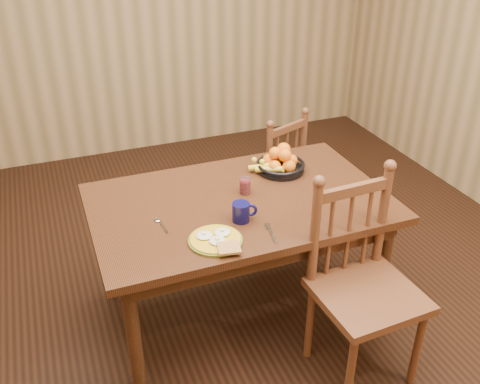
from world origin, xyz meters
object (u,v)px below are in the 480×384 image
object	(u,v)px
chair_near	(363,286)
dining_table	(240,213)
chair_far	(271,174)
coffee_mug	(242,212)
breakfast_plate	(216,240)
fruit_bowl	(280,163)

from	to	relation	value
chair_near	dining_table	bearing A→B (deg)	119.66
chair_far	chair_near	bearing A→B (deg)	63.28
chair_near	coffee_mug	size ratio (longest dim) A/B	7.99
breakfast_plate	fruit_bowl	bearing A→B (deg)	43.33
fruit_bowl	chair_far	bearing A→B (deg)	70.24
dining_table	chair_far	world-z (taller)	chair_far
chair_near	coffee_mug	distance (m)	0.70
chair_far	coffee_mug	distance (m)	1.17
chair_far	chair_near	size ratio (longest dim) A/B	0.86
dining_table	chair_far	xyz separation A→B (m)	(0.53, 0.75, -0.22)
chair_far	fruit_bowl	size ratio (longest dim) A/B	2.82
chair_far	coffee_mug	size ratio (longest dim) A/B	6.85
dining_table	fruit_bowl	bearing A→B (deg)	34.08
breakfast_plate	chair_far	bearing A→B (deg)	54.08
coffee_mug	fruit_bowl	xyz separation A→B (m)	(0.41, 0.43, 0.00)
dining_table	coffee_mug	xyz separation A→B (m)	(-0.07, -0.19, 0.14)
chair_far	breakfast_plate	size ratio (longest dim) A/B	3.09
chair_far	fruit_bowl	world-z (taller)	same
chair_near	coffee_mug	xyz separation A→B (m)	(-0.47, 0.44, 0.28)
coffee_mug	fruit_bowl	size ratio (longest dim) A/B	0.41
dining_table	coffee_mug	size ratio (longest dim) A/B	11.98
coffee_mug	fruit_bowl	world-z (taller)	fruit_bowl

